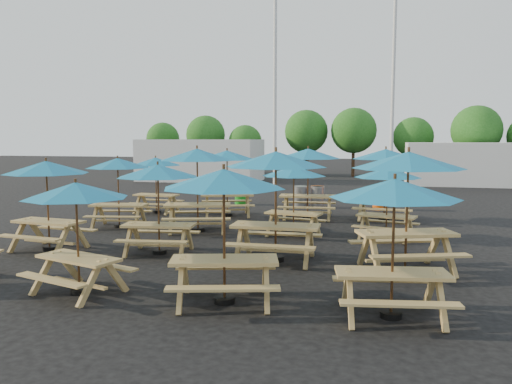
% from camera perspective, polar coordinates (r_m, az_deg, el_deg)
% --- Properties ---
extents(ground, '(120.00, 120.00, 0.00)m').
position_cam_1_polar(ground, '(14.90, -1.40, -4.80)').
color(ground, black).
rests_on(ground, ground).
extents(picnic_unit_1, '(2.29, 2.29, 2.29)m').
position_cam_1_polar(picnic_unit_1, '(13.50, -22.84, 2.08)').
color(picnic_unit_1, tan).
rests_on(picnic_unit_1, ground).
extents(picnic_unit_2, '(2.35, 2.35, 2.23)m').
position_cam_1_polar(picnic_unit_2, '(16.37, -15.53, 2.78)').
color(picnic_unit_2, tan).
rests_on(picnic_unit_2, ground).
extents(picnic_unit_3, '(2.03, 2.03, 2.14)m').
position_cam_1_polar(picnic_unit_3, '(19.31, -11.40, 3.09)').
color(picnic_unit_3, tan).
rests_on(picnic_unit_3, ground).
extents(picnic_unit_4, '(2.33, 2.33, 2.06)m').
position_cam_1_polar(picnic_unit_4, '(9.47, -19.88, -0.50)').
color(picnic_unit_4, tan).
rests_on(picnic_unit_4, ground).
extents(picnic_unit_5, '(2.27, 2.27, 2.22)m').
position_cam_1_polar(picnic_unit_5, '(12.29, -11.15, 1.81)').
color(picnic_unit_5, tan).
rests_on(picnic_unit_5, ground).
extents(picnic_unit_6, '(2.88, 2.88, 2.55)m').
position_cam_1_polar(picnic_unit_6, '(15.14, -6.75, 3.74)').
color(picnic_unit_6, tan).
rests_on(picnic_unit_6, ground).
extents(picnic_unit_7, '(2.79, 2.79, 2.43)m').
position_cam_1_polar(picnic_unit_7, '(18.14, -3.33, 3.81)').
color(picnic_unit_7, tan).
rests_on(picnic_unit_7, ground).
extents(picnic_unit_8, '(2.60, 2.60, 2.33)m').
position_cam_1_polar(picnic_unit_8, '(8.39, -3.70, 0.66)').
color(picnic_unit_8, tan).
rests_on(picnic_unit_8, ground).
extents(picnic_unit_9, '(2.36, 2.36, 2.55)m').
position_cam_1_polar(picnic_unit_9, '(11.32, 2.29, 3.05)').
color(picnic_unit_9, tan).
rests_on(picnic_unit_9, ground).
extents(picnic_unit_10, '(2.16, 2.16, 2.05)m').
position_cam_1_polar(picnic_unit_10, '(14.43, 4.35, 1.95)').
color(picnic_unit_10, tan).
rests_on(picnic_unit_10, ground).
extents(picnic_unit_11, '(2.43, 2.43, 2.50)m').
position_cam_1_polar(picnic_unit_11, '(17.60, 5.98, 3.93)').
color(picnic_unit_11, tan).
rests_on(picnic_unit_11, ground).
extents(picnic_unit_12, '(2.32, 2.32, 2.22)m').
position_cam_1_polar(picnic_unit_12, '(7.95, 15.54, -0.51)').
color(picnic_unit_12, tan).
rests_on(picnic_unit_12, ground).
extents(picnic_unit_13, '(2.98, 2.98, 2.57)m').
position_cam_1_polar(picnic_unit_13, '(10.87, 17.01, 2.74)').
color(picnic_unit_13, tan).
rests_on(picnic_unit_13, ground).
extents(picnic_unit_14, '(2.26, 2.26, 2.04)m').
position_cam_1_polar(picnic_unit_14, '(14.39, 14.81, 1.70)').
color(picnic_unit_14, tan).
rests_on(picnic_unit_14, ground).
extents(picnic_unit_15, '(2.51, 2.51, 2.50)m').
position_cam_1_polar(picnic_unit_15, '(17.65, 14.60, 3.76)').
color(picnic_unit_15, tan).
rests_on(picnic_unit_15, ground).
extents(waste_bin_0, '(0.55, 0.55, 0.88)m').
position_cam_1_polar(waste_bin_0, '(21.48, -1.70, -0.27)').
color(waste_bin_0, '#1A901C').
rests_on(waste_bin_0, ground).
extents(waste_bin_1, '(0.55, 0.55, 0.88)m').
position_cam_1_polar(waste_bin_1, '(20.66, 5.09, -0.54)').
color(waste_bin_1, gray).
rests_on(waste_bin_1, ground).
extents(waste_bin_2, '(0.55, 0.55, 0.88)m').
position_cam_1_polar(waste_bin_2, '(20.75, 7.05, -0.54)').
color(waste_bin_2, '#EB560D').
rests_on(waste_bin_2, ground).
extents(waste_bin_3, '(0.55, 0.55, 0.88)m').
position_cam_1_polar(waste_bin_3, '(20.63, 7.07, -0.58)').
color(waste_bin_3, gray).
rests_on(waste_bin_3, ground).
extents(waste_bin_4, '(0.55, 0.55, 0.88)m').
position_cam_1_polar(waste_bin_4, '(20.51, 13.95, -0.75)').
color(waste_bin_4, '#EB560D').
rests_on(waste_bin_4, ground).
extents(mast_0, '(0.20, 0.20, 12.00)m').
position_cam_1_polar(mast_0, '(28.89, 2.20, 12.38)').
color(mast_0, silver).
rests_on(mast_0, ground).
extents(mast_1, '(0.20, 0.20, 12.00)m').
position_cam_1_polar(mast_1, '(30.28, 15.41, 11.88)').
color(mast_1, silver).
rests_on(mast_1, ground).
extents(event_tent_0, '(8.00, 4.00, 2.80)m').
position_cam_1_polar(event_tent_0, '(34.26, -6.34, 3.65)').
color(event_tent_0, silver).
rests_on(event_tent_0, ground).
extents(event_tent_1, '(7.00, 4.00, 2.60)m').
position_cam_1_polar(event_tent_1, '(33.53, 22.78, 3.00)').
color(event_tent_1, silver).
rests_on(event_tent_1, ground).
extents(tree_0, '(2.80, 2.80, 4.24)m').
position_cam_1_polar(tree_0, '(43.26, -10.60, 5.96)').
color(tree_0, '#382314').
rests_on(tree_0, ground).
extents(tree_1, '(3.11, 3.11, 4.72)m').
position_cam_1_polar(tree_1, '(40.38, -5.78, 6.50)').
color(tree_1, '#382314').
rests_on(tree_1, ground).
extents(tree_2, '(2.59, 2.59, 3.93)m').
position_cam_1_polar(tree_2, '(39.13, -1.24, 5.77)').
color(tree_2, '#382314').
rests_on(tree_2, ground).
extents(tree_3, '(3.36, 3.36, 5.09)m').
position_cam_1_polar(tree_3, '(39.23, 5.76, 6.88)').
color(tree_3, '#382314').
rests_on(tree_3, ground).
extents(tree_4, '(3.41, 3.41, 5.17)m').
position_cam_1_polar(tree_4, '(38.42, 11.10, 6.90)').
color(tree_4, '#382314').
rests_on(tree_4, ground).
extents(tree_5, '(2.94, 2.94, 4.45)m').
position_cam_1_polar(tree_5, '(38.85, 17.54, 6.00)').
color(tree_5, '#382314').
rests_on(tree_5, ground).
extents(tree_6, '(3.38, 3.38, 5.13)m').
position_cam_1_polar(tree_6, '(37.55, 23.88, 6.47)').
color(tree_6, '#382314').
rests_on(tree_6, ground).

